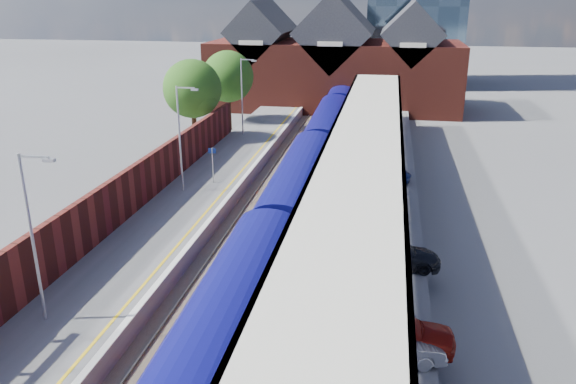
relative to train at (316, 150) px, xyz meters
name	(u,v)px	position (x,y,z in m)	size (l,w,h in m)	color
ground	(298,174)	(-1.49, 0.17, -2.12)	(240.00, 240.00, 0.00)	#5B5B5E
ballast_bed	(272,222)	(-1.49, -9.83, -2.09)	(6.00, 76.00, 0.06)	#473D33
rails	(272,220)	(-1.49, -9.83, -2.00)	(4.51, 76.00, 0.14)	slate
left_platform	(188,209)	(-6.99, -9.83, -1.62)	(5.00, 76.00, 1.00)	#565659
right_platform	(369,221)	(4.51, -9.83, -1.62)	(6.00, 76.00, 1.00)	#565659
coping_left	(223,204)	(-4.64, -9.83, -1.10)	(0.30, 76.00, 0.05)	silver
coping_right	(322,210)	(1.66, -9.83, -1.10)	(0.30, 76.00, 0.05)	silver
yellow_line	(214,203)	(-5.24, -9.83, -1.12)	(0.14, 76.00, 0.01)	yellow
train	(316,150)	(0.00, 0.00, 0.00)	(3.11, 65.95, 3.45)	#0D0D60
canopy	(365,137)	(3.99, -7.88, 3.13)	(4.50, 52.00, 4.48)	#0E0F54
lamp_post_b	(34,229)	(-7.86, -23.83, 2.87)	(1.48, 0.18, 7.00)	#A5A8AA
lamp_post_c	(181,133)	(-7.86, -7.83, 2.87)	(1.48, 0.18, 7.00)	#A5A8AA
lamp_post_d	(243,92)	(-7.86, 8.17, 2.87)	(1.48, 0.18, 7.00)	#A5A8AA
platform_sign	(212,159)	(-6.49, -5.83, 0.57)	(0.55, 0.08, 2.50)	#A5A8AA
brick_wall	(97,215)	(-9.59, -16.29, 0.33)	(0.35, 50.00, 3.86)	maroon
station_building	(335,63)	(-1.49, 28.17, 3.33)	(30.00, 12.12, 13.78)	maroon
tree_near	(194,91)	(-11.84, 6.08, 3.23)	(5.20, 5.20, 8.10)	#382314
tree_far	(229,78)	(-10.84, 14.08, 3.23)	(5.20, 5.20, 8.10)	#382314
parked_car_red	(395,331)	(5.99, -23.34, -0.37)	(1.77, 4.41, 1.50)	maroon
parked_car_silver	(390,348)	(5.81, -24.28, -0.49)	(1.34, 3.83, 1.26)	#9E9DA2
parked_car_dark	(395,254)	(5.97, -16.51, -0.48)	(1.79, 4.39, 1.28)	black
parked_car_blue	(380,172)	(4.94, -3.35, -0.51)	(2.03, 4.41, 1.22)	navy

